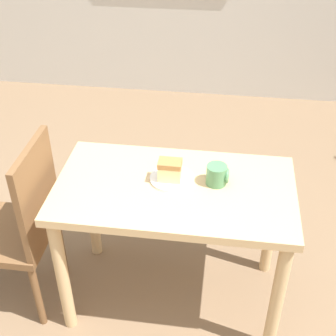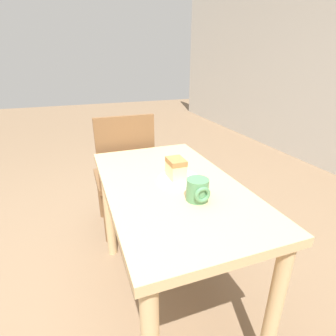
{
  "view_description": "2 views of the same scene",
  "coord_description": "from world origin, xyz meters",
  "px_view_note": "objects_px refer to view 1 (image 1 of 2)",
  "views": [
    {
      "loc": [
        0.32,
        -1.06,
        2.0
      ],
      "look_at": [
        0.09,
        0.64,
        0.78
      ],
      "focal_mm": 50.0,
      "sensor_mm": 36.0,
      "label": 1
    },
    {
      "loc": [
        1.16,
        0.19,
        1.27
      ],
      "look_at": [
        0.1,
        0.58,
        0.8
      ],
      "focal_mm": 28.0,
      "sensor_mm": 36.0,
      "label": 2
    }
  ],
  "objects_px": {
    "plate": "(172,178)",
    "cake_slice": "(170,170)",
    "dining_table_near": "(174,207)",
    "coffee_mug": "(217,175)",
    "chair_near_window": "(21,224)"
  },
  "relations": [
    {
      "from": "chair_near_window",
      "to": "dining_table_near",
      "type": "bearing_deg",
      "value": 97.07
    },
    {
      "from": "dining_table_near",
      "to": "plate",
      "type": "height_order",
      "value": "plate"
    },
    {
      "from": "dining_table_near",
      "to": "coffee_mug",
      "type": "xyz_separation_m",
      "value": [
        0.19,
        0.05,
        0.17
      ]
    },
    {
      "from": "dining_table_near",
      "to": "chair_near_window",
      "type": "distance_m",
      "value": 0.74
    },
    {
      "from": "dining_table_near",
      "to": "plate",
      "type": "xyz_separation_m",
      "value": [
        -0.02,
        0.05,
        0.13
      ]
    },
    {
      "from": "plate",
      "to": "coffee_mug",
      "type": "height_order",
      "value": "coffee_mug"
    },
    {
      "from": "chair_near_window",
      "to": "plate",
      "type": "relative_size",
      "value": 4.67
    },
    {
      "from": "chair_near_window",
      "to": "cake_slice",
      "type": "relative_size",
      "value": 8.99
    },
    {
      "from": "chair_near_window",
      "to": "cake_slice",
      "type": "height_order",
      "value": "chair_near_window"
    },
    {
      "from": "dining_table_near",
      "to": "cake_slice",
      "type": "distance_m",
      "value": 0.19
    },
    {
      "from": "plate",
      "to": "cake_slice",
      "type": "xyz_separation_m",
      "value": [
        -0.01,
        -0.01,
        0.05
      ]
    },
    {
      "from": "chair_near_window",
      "to": "cake_slice",
      "type": "bearing_deg",
      "value": 100.11
    },
    {
      "from": "plate",
      "to": "dining_table_near",
      "type": "bearing_deg",
      "value": -68.04
    },
    {
      "from": "dining_table_near",
      "to": "plate",
      "type": "bearing_deg",
      "value": 111.96
    },
    {
      "from": "chair_near_window",
      "to": "coffee_mug",
      "type": "height_order",
      "value": "chair_near_window"
    }
  ]
}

